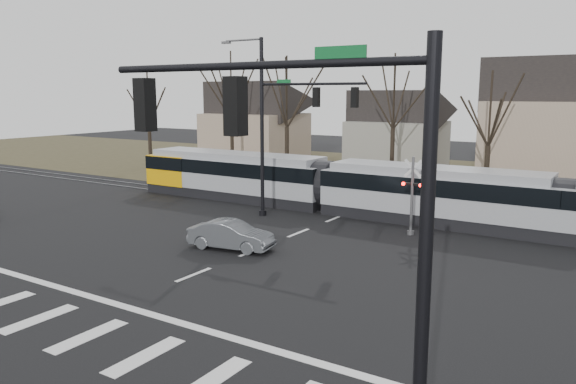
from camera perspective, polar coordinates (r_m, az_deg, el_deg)
The scene contains 15 objects.
ground at distance 21.49m, azimuth -13.17°, elevation -9.62°, with size 140.00×140.00×0.00m, color black.
grass_verge at distance 48.82m, azimuth 14.65°, elevation 1.33°, with size 140.00×28.00×0.01m, color #38331E.
crosswalk at distance 19.12m, azimuth -21.95°, elevation -12.61°, with size 27.00×2.60×0.01m.
stop_line at distance 20.36m, azimuth -16.85°, elevation -10.90°, with size 28.00×0.35×0.01m, color silver.
lane_dashes at distance 34.15m, azimuth 6.32°, elevation -2.06°, with size 0.18×30.00×0.01m.
rail_pair at distance 33.97m, azimuth 6.17°, elevation -2.08°, with size 90.00×1.52×0.06m.
tram at distance 32.00m, azimuth 14.44°, elevation -0.05°, with size 41.20×3.06×3.12m.
sedan at distance 26.10m, azimuth -5.80°, elevation -4.37°, with size 4.18×2.06×1.32m, color #4F5357.
signal_pole_near_right at distance 9.42m, azimuth 2.97°, elevation -2.05°, with size 6.72×0.44×8.00m.
signal_pole_far at distance 31.56m, azimuth -0.28°, elevation 7.44°, with size 9.28×0.44×10.20m.
rail_crossing_signal at distance 28.98m, azimuth 12.47°, elevation -0.63°, with size 1.08×0.36×4.00m.
tree_row at distance 42.03m, azimuth 15.01°, elevation 6.80°, with size 59.20×7.20×10.00m.
house_a at distance 59.27m, azimuth -3.38°, elevation 7.45°, with size 9.72×8.64×8.60m.
house_b at distance 53.83m, azimuth 11.07°, elevation 6.50°, with size 8.64×7.56×7.65m.
house_c at distance 47.40m, azimuth 25.78°, elevation 6.76°, with size 10.80×8.64×10.10m.
Camera 1 is at (14.64, -14.02, 7.14)m, focal length 35.00 mm.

